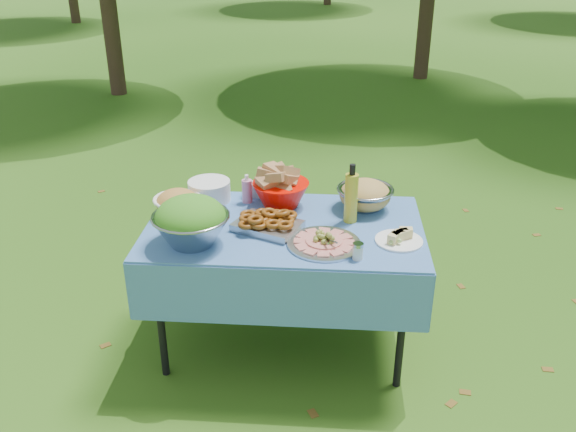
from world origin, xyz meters
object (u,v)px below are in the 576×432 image
object	(u,v)px
plate_stack	(209,191)
charcuterie_platter	(324,237)
bread_bowl	(281,188)
pasta_bowl_steel	(365,194)
salad_bowl	(191,221)
picnic_table	(284,287)
oil_bottle	(351,193)

from	to	relation	value
plate_stack	charcuterie_platter	distance (m)	0.83
plate_stack	charcuterie_platter	world-z (taller)	plate_stack
plate_stack	bread_bowl	bearing A→B (deg)	-5.33
plate_stack	pasta_bowl_steel	distance (m)	0.89
salad_bowl	bread_bowl	distance (m)	0.63
picnic_table	pasta_bowl_steel	xyz separation A→B (m)	(0.43, 0.26, 0.46)
charcuterie_platter	oil_bottle	bearing A→B (deg)	64.08
picnic_table	oil_bottle	world-z (taller)	oil_bottle
bread_bowl	pasta_bowl_steel	distance (m)	0.47
charcuterie_platter	oil_bottle	distance (m)	0.33
bread_bowl	oil_bottle	distance (m)	0.43
charcuterie_platter	oil_bottle	xyz separation A→B (m)	(0.13, 0.28, 0.12)
bread_bowl	pasta_bowl_steel	size ratio (longest dim) A/B	1.02
charcuterie_platter	plate_stack	bearing A→B (deg)	143.72
picnic_table	salad_bowl	size ratio (longest dim) A/B	3.83
pasta_bowl_steel	charcuterie_platter	world-z (taller)	pasta_bowl_steel
salad_bowl	charcuterie_platter	size ratio (longest dim) A/B	1.03
salad_bowl	charcuterie_platter	world-z (taller)	salad_bowl
pasta_bowl_steel	charcuterie_platter	bearing A→B (deg)	-115.87
picnic_table	oil_bottle	size ratio (longest dim) A/B	4.49
picnic_table	pasta_bowl_steel	world-z (taller)	pasta_bowl_steel
salad_bowl	plate_stack	bearing A→B (deg)	91.35
salad_bowl	bread_bowl	size ratio (longest dim) A/B	1.20
picnic_table	pasta_bowl_steel	distance (m)	0.68
pasta_bowl_steel	oil_bottle	world-z (taller)	oil_bottle
plate_stack	oil_bottle	distance (m)	0.84
oil_bottle	bread_bowl	bearing A→B (deg)	155.72
picnic_table	pasta_bowl_steel	size ratio (longest dim) A/B	4.67
pasta_bowl_steel	plate_stack	bearing A→B (deg)	177.26
picnic_table	salad_bowl	distance (m)	0.71
pasta_bowl_steel	bread_bowl	bearing A→B (deg)	179.55
picnic_table	plate_stack	world-z (taller)	plate_stack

